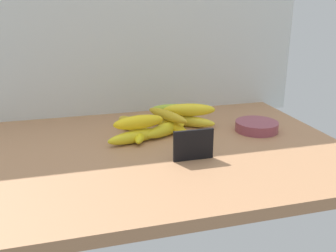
% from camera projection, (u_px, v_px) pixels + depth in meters
% --- Properties ---
extents(counter_top, '(1.10, 0.76, 0.03)m').
position_uv_depth(counter_top, '(156.00, 153.00, 1.10)').
color(counter_top, '#AC7952').
rests_on(counter_top, ground).
extents(back_wall, '(1.30, 0.02, 0.70)m').
position_uv_depth(back_wall, '(129.00, 25.00, 1.34)').
color(back_wall, silver).
rests_on(back_wall, ground).
extents(chalkboard_sign, '(0.11, 0.02, 0.08)m').
position_uv_depth(chalkboard_sign, '(193.00, 146.00, 1.00)').
color(chalkboard_sign, black).
rests_on(chalkboard_sign, counter_top).
extents(fruit_bowl, '(0.14, 0.14, 0.03)m').
position_uv_depth(fruit_bowl, '(257.00, 126.00, 1.23)').
color(fruit_bowl, '#8C404F').
rests_on(fruit_bowl, counter_top).
extents(banana_0, '(0.16, 0.12, 0.04)m').
position_uv_depth(banana_0, '(166.00, 129.00, 1.19)').
color(banana_0, yellow).
rests_on(banana_0, counter_top).
extents(banana_1, '(0.10, 0.20, 0.04)m').
position_uv_depth(banana_1, '(169.00, 125.00, 1.23)').
color(banana_1, yellow).
rests_on(banana_1, counter_top).
extents(banana_2, '(0.19, 0.09, 0.04)m').
position_uv_depth(banana_2, '(136.00, 136.00, 1.13)').
color(banana_2, yellow).
rests_on(banana_2, counter_top).
extents(banana_3, '(0.19, 0.15, 0.04)m').
position_uv_depth(banana_3, '(185.00, 121.00, 1.27)').
color(banana_3, yellow).
rests_on(banana_3, counter_top).
extents(banana_4, '(0.08, 0.17, 0.04)m').
position_uv_depth(banana_4, '(141.00, 133.00, 1.16)').
color(banana_4, yellow).
rests_on(banana_4, counter_top).
extents(banana_5, '(0.09, 0.16, 0.04)m').
position_uv_depth(banana_5, '(131.00, 124.00, 1.23)').
color(banana_5, gold).
rests_on(banana_5, counter_top).
extents(banana_6, '(0.19, 0.10, 0.04)m').
position_uv_depth(banana_6, '(180.00, 109.00, 1.27)').
color(banana_6, '#A2BE33').
rests_on(banana_6, banana_3).
extents(banana_7, '(0.16, 0.06, 0.04)m').
position_uv_depth(banana_7, '(139.00, 122.00, 1.13)').
color(banana_7, yellow).
rests_on(banana_7, banana_2).
extents(banana_8, '(0.18, 0.08, 0.04)m').
position_uv_depth(banana_8, '(189.00, 110.00, 1.26)').
color(banana_8, yellow).
rests_on(banana_8, banana_3).
extents(banana_9, '(0.11, 0.18, 0.03)m').
position_uv_depth(banana_9, '(167.00, 115.00, 1.21)').
color(banana_9, gold).
rests_on(banana_9, banana_1).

